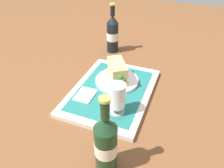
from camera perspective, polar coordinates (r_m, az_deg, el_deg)
ground_plane at (r=0.93m, az=0.00°, el=-2.49°), size 3.00×3.00×0.00m
tray at (r=0.92m, az=0.00°, el=-2.01°), size 0.44×0.32×0.02m
placemat at (r=0.91m, az=0.00°, el=-1.49°), size 0.38×0.27×0.00m
plate at (r=0.95m, az=1.39°, el=0.91°), size 0.19×0.19×0.01m
sandwich at (r=0.92m, az=1.48°, el=3.33°), size 0.14×0.12×0.08m
beer_glass at (r=0.77m, az=1.37°, el=-3.70°), size 0.06×0.06×0.12m
napkin_folded at (r=0.89m, az=-7.06°, el=-2.87°), size 0.09×0.07×0.01m
beer_bottle at (r=0.61m, az=-1.65°, el=-15.50°), size 0.07×0.07×0.27m
second_bottle at (r=1.21m, az=0.15°, el=13.15°), size 0.07×0.07×0.27m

